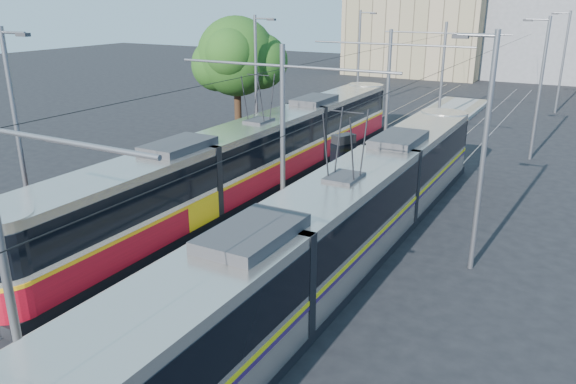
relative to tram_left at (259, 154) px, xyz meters
The scene contains 13 objects.
ground 12.67m from the tram_left, 73.34° to the right, with size 160.00×160.00×0.00m, color black.
platform 6.33m from the tram_left, 54.09° to the left, with size 4.00×50.00×0.30m, color gray.
tactile_strip_left 5.60m from the tram_left, 66.62° to the left, with size 0.70×50.00×0.01m, color gray.
tactile_strip_right 7.22m from the tram_left, 44.55° to the left, with size 0.70×50.00×0.01m, color gray.
rails 6.37m from the tram_left, 54.09° to the left, with size 8.71×70.00×0.03m.
tram_left is the anchor object (origin of this frame).
tram_right 9.57m from the tram_left, 41.22° to the right, with size 2.43×27.78×5.50m.
catenary 5.04m from the tram_left, 30.57° to the left, with size 9.20×70.00×7.00m.
street_lamps 9.98m from the tram_left, 68.14° to the left, with size 15.18×38.22×8.00m.
shelter 4.08m from the tram_left, 25.59° to the left, with size 1.07×1.27×2.42m.
tree 10.23m from the tram_left, 127.81° to the left, with size 5.45×5.04×7.91m.
building_left 48.73m from the tram_left, 97.60° to the left, with size 16.32×12.24×14.70m.
building_centre 53.15m from the tram_left, 79.53° to the left, with size 18.36×14.28×14.65m.
Camera 1 is at (10.50, -10.45, 8.87)m, focal length 35.00 mm.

